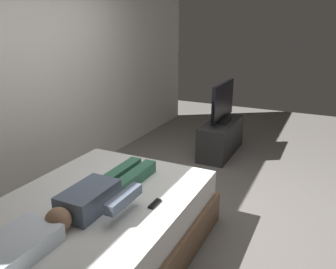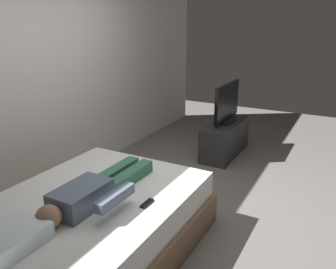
% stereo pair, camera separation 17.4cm
% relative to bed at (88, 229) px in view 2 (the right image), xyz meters
% --- Properties ---
extents(ground_plane, '(10.00, 10.00, 0.00)m').
position_rel_bed_xyz_m(ground_plane, '(0.93, -0.46, -0.26)').
color(ground_plane, slate).
extents(back_wall, '(6.40, 0.10, 2.80)m').
position_rel_bed_xyz_m(back_wall, '(1.33, 1.33, 1.14)').
color(back_wall, silver).
rests_on(back_wall, ground).
extents(bed, '(2.08, 1.52, 0.54)m').
position_rel_bed_xyz_m(bed, '(0.00, 0.00, 0.00)').
color(bed, brown).
rests_on(bed, ground).
extents(pillow, '(0.48, 0.34, 0.12)m').
position_rel_bed_xyz_m(pillow, '(-0.72, 0.00, 0.34)').
color(pillow, white).
rests_on(pillow, bed).
extents(person, '(1.26, 0.46, 0.18)m').
position_rel_bed_xyz_m(person, '(0.03, -0.08, 0.36)').
color(person, slate).
rests_on(person, bed).
extents(remote, '(0.15, 0.04, 0.02)m').
position_rel_bed_xyz_m(remote, '(0.18, -0.48, 0.29)').
color(remote, black).
rests_on(remote, bed).
extents(tv_stand, '(1.10, 0.40, 0.50)m').
position_rel_bed_xyz_m(tv_stand, '(2.82, -0.21, -0.01)').
color(tv_stand, '#2D2D2D').
rests_on(tv_stand, ground).
extents(tv, '(0.88, 0.20, 0.59)m').
position_rel_bed_xyz_m(tv, '(2.82, -0.21, 0.52)').
color(tv, black).
rests_on(tv, tv_stand).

